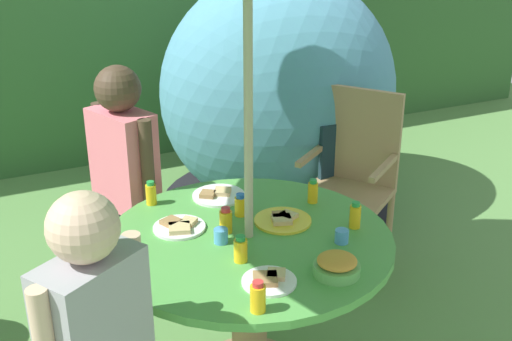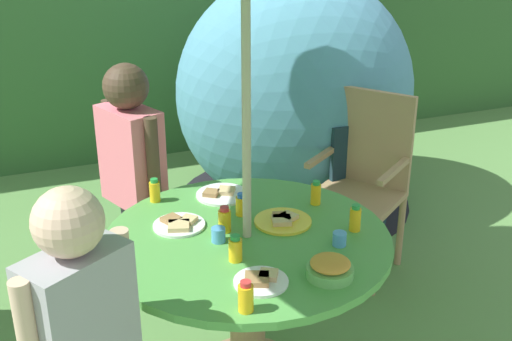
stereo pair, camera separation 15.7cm
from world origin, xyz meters
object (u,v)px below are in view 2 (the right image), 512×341
object	(u,v)px
plate_mid_left	(179,224)
wooden_chair	(364,173)
garden_table	(247,272)
plate_center_front	(261,280)
plate_center_back	(283,220)
juice_bottle_near_left	(225,220)
juice_bottle_back_edge	(246,297)
snack_bowl	(330,268)
child_in_grey_shirt	(81,321)
cup_far	(219,235)
juice_bottle_far_right	(316,193)
juice_bottle_mid_right	(242,205)
dome_tent	(295,93)
juice_bottle_far_left	(155,191)
juice_bottle_spot_a	(235,249)
juice_bottle_front_edge	(355,219)
cup_near	(339,239)
child_in_pink_shirt	(132,157)
plate_near_right	(222,194)

from	to	relation	value
plate_mid_left	wooden_chair	bearing A→B (deg)	23.19
garden_table	plate_center_front	distance (m)	0.41
plate_center_back	plate_mid_left	distance (m)	0.45
juice_bottle_near_left	juice_bottle_back_edge	size ratio (longest dim) A/B	0.98
snack_bowl	juice_bottle_near_left	size ratio (longest dim) A/B	1.56
child_in_grey_shirt	cup_far	bearing A→B (deg)	4.84
snack_bowl	juice_bottle_far_right	bearing A→B (deg)	68.49
snack_bowl	juice_bottle_mid_right	world-z (taller)	juice_bottle_mid_right
garden_table	juice_bottle_back_edge	xyz separation A→B (m)	(-0.19, -0.49, 0.23)
dome_tent	juice_bottle_back_edge	bearing A→B (deg)	-127.70
plate_center_front	juice_bottle_near_left	world-z (taller)	juice_bottle_near_left
juice_bottle_far_left	juice_bottle_spot_a	size ratio (longest dim) A/B	1.04
juice_bottle_far_right	juice_bottle_front_edge	world-z (taller)	juice_bottle_front_edge
garden_table	juice_bottle_back_edge	size ratio (longest dim) A/B	10.36
snack_bowl	plate_center_back	xyz separation A→B (m)	(0.01, 0.46, -0.03)
plate_mid_left	plate_center_front	bearing A→B (deg)	-73.07
juice_bottle_front_edge	cup_near	world-z (taller)	juice_bottle_front_edge
dome_tent	snack_bowl	distance (m)	2.21
dome_tent	cup_far	distance (m)	1.99
child_in_grey_shirt	cup_far	world-z (taller)	child_in_grey_shirt
child_in_grey_shirt	snack_bowl	size ratio (longest dim) A/B	7.15
juice_bottle_far_left	juice_bottle_front_edge	size ratio (longest dim) A/B	0.95
juice_bottle_spot_a	wooden_chair	bearing A→B (deg)	38.62
plate_center_front	juice_bottle_far_left	xyz separation A→B (m)	(-0.20, 0.82, 0.04)
wooden_chair	juice_bottle_spot_a	world-z (taller)	wooden_chair
garden_table	child_in_pink_shirt	bearing A→B (deg)	111.45
plate_center_front	juice_bottle_near_left	size ratio (longest dim) A/B	1.78
child_in_pink_shirt	plate_mid_left	world-z (taller)	child_in_pink_shirt
juice_bottle_far_left	juice_bottle_far_right	world-z (taller)	juice_bottle_far_right
plate_mid_left	cup_far	xyz separation A→B (m)	(0.12, -0.19, 0.02)
juice_bottle_back_edge	dome_tent	bearing A→B (deg)	61.35
cup_far	wooden_chair	bearing A→B (deg)	32.69
juice_bottle_back_edge	cup_near	bearing A→B (deg)	28.84
child_in_pink_shirt	juice_bottle_far_right	world-z (taller)	child_in_pink_shirt
juice_bottle_far_left	cup_near	size ratio (longest dim) A/B	1.97
child_in_pink_shirt	plate_center_back	bearing A→B (deg)	12.46
plate_center_back	child_in_pink_shirt	bearing A→B (deg)	123.91
garden_table	snack_bowl	world-z (taller)	snack_bowl
garden_table	juice_bottle_back_edge	world-z (taller)	juice_bottle_back_edge
snack_bowl	cup_near	xyz separation A→B (m)	(0.15, 0.20, -0.01)
garden_table	dome_tent	xyz separation A→B (m)	(0.98, 1.65, 0.25)
juice_bottle_back_edge	cup_far	size ratio (longest dim) A/B	1.89
garden_table	juice_bottle_mid_right	xyz separation A→B (m)	(0.05, 0.19, 0.23)
child_in_grey_shirt	plate_center_back	xyz separation A→B (m)	(0.92, 0.51, -0.06)
child_in_grey_shirt	plate_mid_left	bearing A→B (deg)	20.77
juice_bottle_front_edge	juice_bottle_spot_a	xyz separation A→B (m)	(-0.55, -0.05, -0.00)
plate_center_back	juice_bottle_far_right	distance (m)	0.25
snack_bowl	juice_bottle_front_edge	distance (m)	0.39
garden_table	plate_center_front	bearing A→B (deg)	-102.71
dome_tent	plate_near_right	world-z (taller)	dome_tent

